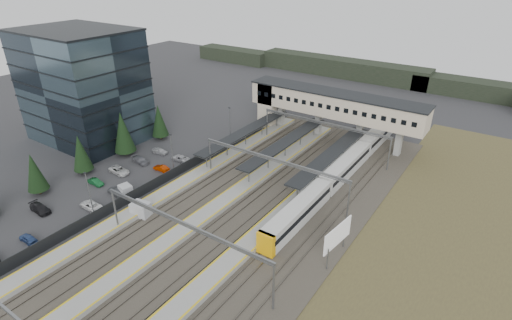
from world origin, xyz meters
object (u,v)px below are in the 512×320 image
Objects in this scene: relay_cabin_far at (126,191)px; billboard at (338,236)px; office_building at (83,86)px; train at (345,167)px; relay_cabin_near at (141,210)px; footbridge at (323,104)px.

relay_cabin_far is 37.68m from billboard.
billboard is at bearing -6.61° from office_building.
relay_cabin_far is 0.05× the size of train.
relay_cabin_far is at bearing -135.81° from train.
office_building is 65.28m from billboard.
billboard is (37.19, 5.38, 2.80)m from relay_cabin_far.
relay_cabin_near is 7.61m from relay_cabin_far.
relay_cabin_near is 0.51× the size of billboard.
footbridge reaches higher than relay_cabin_near.
footbridge is at bearing 78.24° from relay_cabin_near.
billboard is (64.31, -7.45, -8.39)m from office_building.
footbridge is at bearing 129.82° from train.
office_building is at bearing -145.53° from footbridge.
billboard reaches higher than relay_cabin_near.
relay_cabin_near reaches higher than relay_cabin_far.
office_building is 0.43× the size of train.
footbridge is 20.12m from train.
relay_cabin_near is 1.28× the size of relay_cabin_far.
train is (21.79, 30.82, 0.72)m from relay_cabin_near.
train is at bearing 54.75° from relay_cabin_near.
billboard is at bearing 15.11° from relay_cabin_near.
office_building is 58.94m from train.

